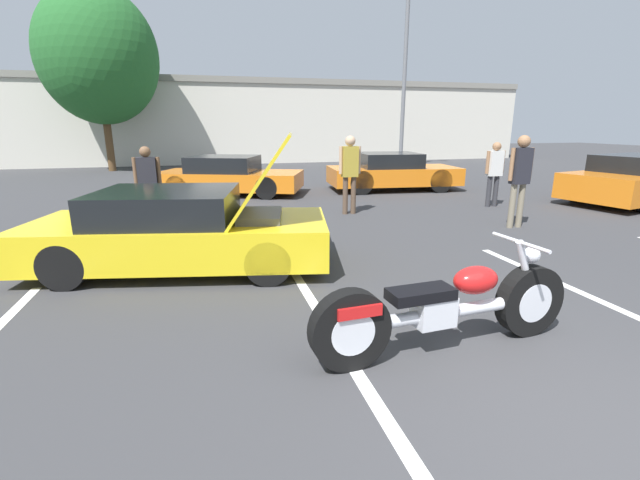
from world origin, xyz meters
TOP-DOWN VIEW (x-y plane):
  - parking_stripe_middle at (-1.48, 1.54)m, footprint 0.12×5.60m
  - far_building at (0.00, 23.81)m, footprint 32.00×4.20m
  - light_pole at (6.40, 17.13)m, footprint 1.21×0.28m
  - tree_background at (-6.67, 19.79)m, footprint 4.90×4.90m
  - motorcycle at (-0.56, 1.60)m, footprint 2.65×0.70m
  - show_car_hood_open at (-2.99, 4.70)m, footprint 4.43×2.54m
  - parked_car_mid_row at (3.18, 11.11)m, footprint 4.20×2.19m
  - parked_car_left_row at (-1.93, 11.57)m, footprint 4.59×3.22m
  - spectator_near_motorcycle at (-3.73, 7.59)m, footprint 0.52×0.21m
  - spectator_by_show_car at (3.45, 5.63)m, footprint 0.52×0.24m
  - spectator_midground at (0.62, 7.82)m, footprint 0.52×0.24m
  - spectator_far_lot at (4.46, 7.76)m, footprint 0.52×0.21m

SIDE VIEW (x-z plane):
  - parking_stripe_middle at x=-1.48m, z-range 0.00..0.01m
  - motorcycle at x=-0.56m, z-range -0.08..0.92m
  - parked_car_left_row at x=-1.93m, z-range -0.03..1.11m
  - show_car_hood_open at x=-2.99m, z-range -0.40..1.52m
  - parked_car_mid_row at x=3.18m, z-range -0.02..1.15m
  - spectator_far_lot at x=4.46m, z-range 0.15..1.77m
  - spectator_near_motorcycle at x=-3.73m, z-range 0.15..1.78m
  - spectator_midground at x=0.62m, z-range 0.18..1.98m
  - spectator_by_show_car at x=3.45m, z-range 0.19..2.03m
  - far_building at x=0.00m, z-range 0.14..4.54m
  - light_pole at x=6.40m, z-range 0.38..8.43m
  - tree_background at x=-6.67m, z-range 1.01..8.68m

